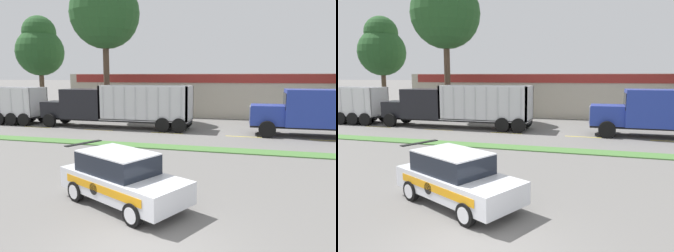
% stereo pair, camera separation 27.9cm
% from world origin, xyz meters
% --- Properties ---
extents(grass_verge, '(120.00, 1.24, 0.06)m').
position_xyz_m(grass_verge, '(0.00, 11.24, 0.03)').
color(grass_verge, '#477538').
rests_on(grass_verge, ground_plane).
extents(centre_line_2, '(2.40, 0.14, 0.01)m').
position_xyz_m(centre_line_2, '(-14.45, 15.86, 0.00)').
color(centre_line_2, yellow).
rests_on(centre_line_2, ground_plane).
extents(centre_line_3, '(2.40, 0.14, 0.01)m').
position_xyz_m(centre_line_3, '(-9.05, 15.86, 0.00)').
color(centre_line_3, yellow).
rests_on(centre_line_3, ground_plane).
extents(centre_line_4, '(2.40, 0.14, 0.01)m').
position_xyz_m(centre_line_4, '(-3.65, 15.86, 0.00)').
color(centre_line_4, yellow).
rests_on(centre_line_4, ground_plane).
extents(centre_line_5, '(2.40, 0.14, 0.01)m').
position_xyz_m(centre_line_5, '(1.75, 15.86, 0.00)').
color(centre_line_5, yellow).
rests_on(centre_line_5, ground_plane).
extents(centre_line_6, '(2.40, 0.14, 0.01)m').
position_xyz_m(centre_line_6, '(7.15, 15.86, 0.00)').
color(centre_line_6, yellow).
rests_on(centre_line_6, ground_plane).
extents(dump_truck_mid, '(12.35, 2.61, 3.35)m').
position_xyz_m(dump_truck_mid, '(-9.51, 17.37, 1.62)').
color(dump_truck_mid, black).
rests_on(dump_truck_mid, ground_plane).
extents(dump_truck_trail, '(11.68, 2.84, 3.66)m').
position_xyz_m(dump_truck_trail, '(6.93, 17.13, 1.63)').
color(dump_truck_trail, black).
rests_on(dump_truck_trail, ground_plane).
extents(rally_car, '(4.79, 3.62, 1.72)m').
position_xyz_m(rally_car, '(-1.61, 2.78, 0.87)').
color(rally_car, silver).
rests_on(rally_car, ground_plane).
extents(store_building_backdrop, '(32.47, 12.10, 4.29)m').
position_xyz_m(store_building_backdrop, '(-0.58, 30.90, 2.15)').
color(store_building_backdrop, '#BCB29E').
rests_on(store_building_backdrop, ground_plane).
extents(tree_behind_left, '(6.24, 6.24, 14.28)m').
position_xyz_m(tree_behind_left, '(-10.83, 21.28, 10.20)').
color(tree_behind_left, brown).
rests_on(tree_behind_left, ground_plane).
extents(tree_behind_far_right, '(5.30, 5.30, 10.74)m').
position_xyz_m(tree_behind_far_right, '(-21.25, 26.19, 7.27)').
color(tree_behind_far_right, brown).
rests_on(tree_behind_far_right, ground_plane).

